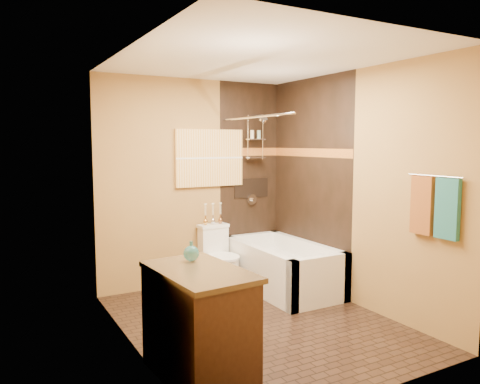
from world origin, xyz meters
TOP-DOWN VIEW (x-y plane):
  - floor at (0.00, 0.00)m, footprint 3.00×3.00m
  - wall_left at (-1.20, 0.00)m, footprint 0.02×3.00m
  - wall_right at (1.20, 0.00)m, footprint 0.02×3.00m
  - wall_back at (0.00, 1.50)m, footprint 2.40×0.02m
  - wall_front at (0.00, -1.50)m, footprint 2.40×0.02m
  - ceiling at (0.00, 0.00)m, footprint 3.00×3.00m
  - alcove_tile_back at (0.78, 1.49)m, footprint 0.85×0.01m
  - alcove_tile_right at (1.19, 0.75)m, footprint 0.01×1.50m
  - mosaic_band_back at (0.78, 1.48)m, footprint 0.85×0.01m
  - mosaic_band_right at (1.18, 0.75)m, footprint 0.01×1.50m
  - alcove_niche at (0.80, 1.48)m, footprint 0.50×0.01m
  - shower_fixtures at (0.80, 1.38)m, footprint 0.24×0.33m
  - curtain_rod at (0.40, 0.75)m, footprint 0.03×1.55m
  - towel_bar at (1.15, -1.05)m, footprint 0.02×0.55m
  - towel_teal at (1.16, -1.18)m, footprint 0.05×0.22m
  - towel_rust at (1.16, -0.92)m, footprint 0.05×0.22m
  - sunset_painting at (0.20, 1.48)m, footprint 0.90×0.04m
  - vanity_mirror at (-1.19, -0.69)m, footprint 0.01×1.00m
  - bathtub at (0.80, 0.75)m, footprint 0.80×1.50m
  - toilet at (0.20, 1.22)m, footprint 0.38×0.56m
  - vanity at (-0.92, -0.69)m, footprint 0.63×0.97m
  - teal_bottle at (-0.87, -0.45)m, footprint 0.15×0.15m
  - bud_vases at (0.20, 1.39)m, footprint 0.26×0.05m

SIDE VIEW (x-z plane):
  - floor at x=0.00m, z-range 0.00..0.00m
  - bathtub at x=0.80m, z-range -0.05..0.50m
  - toilet at x=0.20m, z-range 0.00..0.74m
  - vanity at x=-0.92m, z-range 0.00..0.82m
  - bud_vases at x=0.20m, z-range 0.75..1.00m
  - teal_bottle at x=-0.87m, z-range 0.80..0.99m
  - alcove_niche at x=0.80m, z-range 1.02..1.27m
  - towel_teal at x=1.16m, z-range 0.92..1.44m
  - towel_rust at x=1.16m, z-range 0.92..1.44m
  - wall_left at x=-1.20m, z-range 0.00..2.50m
  - wall_right at x=1.20m, z-range 0.00..2.50m
  - wall_back at x=0.00m, z-range 0.00..2.50m
  - wall_front at x=0.00m, z-range 0.00..2.50m
  - alcove_tile_back at x=0.78m, z-range 0.00..2.50m
  - alcove_tile_right at x=1.19m, z-range 0.00..2.50m
  - towel_bar at x=1.15m, z-range 1.44..1.46m
  - vanity_mirror at x=-1.19m, z-range 1.05..1.95m
  - sunset_painting at x=0.20m, z-range 1.20..1.90m
  - mosaic_band_back at x=0.78m, z-range 1.57..1.67m
  - mosaic_band_right at x=1.18m, z-range 1.57..1.67m
  - shower_fixtures at x=0.80m, z-range 1.08..2.25m
  - curtain_rod at x=0.40m, z-range 2.01..2.03m
  - ceiling at x=0.00m, z-range 2.50..2.50m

